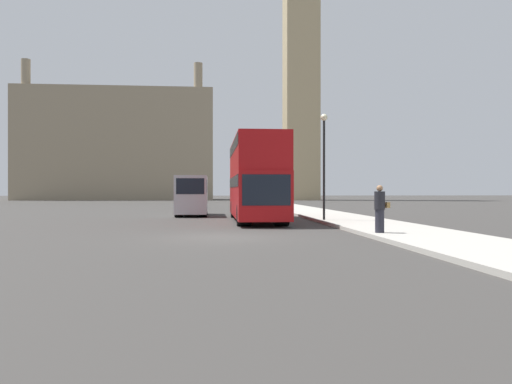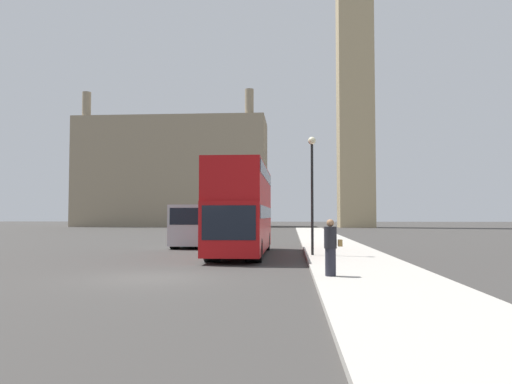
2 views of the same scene
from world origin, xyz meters
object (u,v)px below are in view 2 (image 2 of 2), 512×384
(clock_tower, at_px, (354,27))
(street_lamp, at_px, (312,177))
(parked_sedan, at_px, (215,230))
(white_van, at_px, (193,225))
(pedestrian, at_px, (331,248))
(red_double_decker_bus, at_px, (242,206))

(clock_tower, distance_m, street_lamp, 69.49)
(clock_tower, bearing_deg, parked_sedan, -113.73)
(white_van, distance_m, parked_sedan, 13.66)
(clock_tower, xyz_separation_m, pedestrian, (-9.66, -69.63, -33.28))
(pedestrian, bearing_deg, white_van, 114.83)
(red_double_decker_bus, xyz_separation_m, pedestrian, (3.61, -9.48, -1.42))
(red_double_decker_bus, xyz_separation_m, street_lamp, (3.40, -1.50, 1.34))
(clock_tower, height_order, street_lamp, clock_tower)
(street_lamp, bearing_deg, white_van, 132.34)
(clock_tower, bearing_deg, white_van, -107.46)
(red_double_decker_bus, distance_m, white_van, 7.34)
(white_van, height_order, pedestrian, white_van)
(red_double_decker_bus, height_order, white_van, red_double_decker_bus)
(pedestrian, height_order, street_lamp, street_lamp)
(pedestrian, xyz_separation_m, parked_sedan, (-8.04, 29.37, -0.34))
(red_double_decker_bus, height_order, parked_sedan, red_double_decker_bus)
(pedestrian, bearing_deg, red_double_decker_bus, 110.85)
(street_lamp, bearing_deg, pedestrian, -88.48)
(white_van, bearing_deg, pedestrian, -65.17)
(white_van, bearing_deg, parked_sedan, 93.16)
(red_double_decker_bus, bearing_deg, clock_tower, 77.56)
(clock_tower, relative_size, red_double_decker_bus, 6.35)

